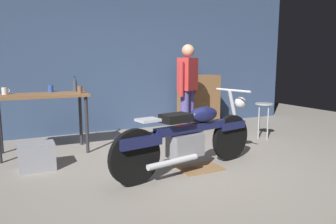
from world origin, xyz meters
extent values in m
plane|color=gray|center=(0.00, 0.00, 0.00)|extent=(12.00, 12.00, 0.00)
cube|color=#384C70|center=(0.00, 2.80, 1.55)|extent=(8.00, 0.12, 3.10)
cube|color=brown|center=(-1.65, 1.62, 0.88)|extent=(1.30, 0.64, 0.04)
cylinder|color=#2D2D33|center=(-1.06, 1.36, 0.43)|extent=(0.05, 0.05, 0.86)
cylinder|color=#2D2D33|center=(-2.24, 1.88, 0.43)|extent=(0.05, 0.05, 0.86)
cylinder|color=#2D2D33|center=(-1.06, 1.88, 0.43)|extent=(0.05, 0.05, 0.86)
cylinder|color=black|center=(0.68, 0.14, 0.32)|extent=(0.64, 0.19, 0.64)
cylinder|color=black|center=(-0.84, -0.16, 0.32)|extent=(0.64, 0.19, 0.64)
cube|color=#191E4C|center=(0.68, 0.14, 0.50)|extent=(0.46, 0.22, 0.10)
cube|color=#191E4C|center=(-0.79, -0.15, 0.50)|extent=(0.55, 0.28, 0.12)
cube|color=gray|center=(-0.13, -0.02, 0.34)|extent=(0.48, 0.32, 0.28)
cube|color=#191E4C|center=(-0.03, 0.00, 0.55)|extent=(1.10, 0.31, 0.10)
ellipsoid|color=#191E4C|center=(0.17, 0.04, 0.70)|extent=(0.47, 0.30, 0.20)
cube|color=black|center=(-0.28, -0.05, 0.70)|extent=(0.40, 0.31, 0.10)
cube|color=silver|center=(-0.67, -0.13, 0.72)|extent=(0.27, 0.24, 0.03)
cylinder|color=silver|center=(0.74, 0.15, 0.65)|extent=(0.27, 0.10, 0.68)
cylinder|color=silver|center=(0.70, 0.15, 0.98)|extent=(0.15, 0.59, 0.03)
sphere|color=silver|center=(0.86, 0.18, 0.80)|extent=(0.16, 0.16, 0.16)
cylinder|color=silver|center=(-0.40, -0.22, 0.22)|extent=(0.70, 0.21, 0.07)
cylinder|color=#574D96|center=(0.81, 1.52, 0.44)|extent=(0.15, 0.15, 0.88)
cylinder|color=#574D96|center=(0.64, 1.41, 0.44)|extent=(0.15, 0.15, 0.88)
cube|color=#BF3333|center=(0.72, 1.47, 1.16)|extent=(0.44, 0.39, 0.56)
cylinder|color=#BF3333|center=(0.92, 1.60, 1.08)|extent=(0.09, 0.09, 0.58)
cylinder|color=#BF3333|center=(0.52, 1.33, 1.08)|extent=(0.09, 0.09, 0.58)
sphere|color=tan|center=(0.72, 1.47, 1.56)|extent=(0.22, 0.22, 0.22)
cylinder|color=#B2B2B7|center=(1.98, 0.92, 0.63)|extent=(0.32, 0.32, 0.02)
cylinder|color=#B2B2B7|center=(2.09, 0.92, 0.31)|extent=(0.02, 0.02, 0.62)
cylinder|color=#B2B2B7|center=(1.98, 1.03, 0.31)|extent=(0.02, 0.02, 0.62)
cylinder|color=#B2B2B7|center=(1.87, 0.92, 0.31)|extent=(0.02, 0.02, 0.62)
cylinder|color=#B2B2B7|center=(1.98, 0.81, 0.31)|extent=(0.02, 0.02, 0.62)
cube|color=brown|center=(1.45, 2.30, 0.55)|extent=(0.80, 0.44, 1.10)
sphere|color=tan|center=(1.45, 2.07, 0.85)|extent=(0.04, 0.04, 0.04)
sphere|color=tan|center=(1.45, 2.07, 0.55)|extent=(0.04, 0.04, 0.04)
sphere|color=tan|center=(1.45, 2.07, 0.25)|extent=(0.04, 0.04, 0.04)
cube|color=olive|center=(0.09, -0.01, 0.01)|extent=(0.56, 0.40, 0.01)
cube|color=gray|center=(-1.80, 0.87, 0.17)|extent=(0.44, 0.32, 0.34)
cylinder|color=brown|center=(-1.12, 1.51, 0.95)|extent=(0.07, 0.07, 0.11)
torus|color=brown|center=(-1.08, 1.51, 0.96)|extent=(0.06, 0.01, 0.06)
cylinder|color=#2D51AD|center=(-1.51, 1.85, 0.95)|extent=(0.07, 0.07, 0.11)
torus|color=#2D51AD|center=(-1.46, 1.85, 0.96)|extent=(0.06, 0.01, 0.06)
cylinder|color=white|center=(-2.14, 1.76, 0.95)|extent=(0.08, 0.08, 0.10)
torus|color=white|center=(-2.10, 1.76, 0.96)|extent=(0.06, 0.01, 0.06)
cylinder|color=#3F4C59|center=(-1.14, 1.83, 0.99)|extent=(0.06, 0.06, 0.18)
cylinder|color=#3F4C59|center=(-1.14, 1.83, 1.10)|extent=(0.03, 0.03, 0.05)
cylinder|color=black|center=(-1.14, 1.83, 1.14)|extent=(0.03, 0.03, 0.01)
camera|label=1|loc=(-1.96, -3.36, 1.35)|focal=33.62mm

